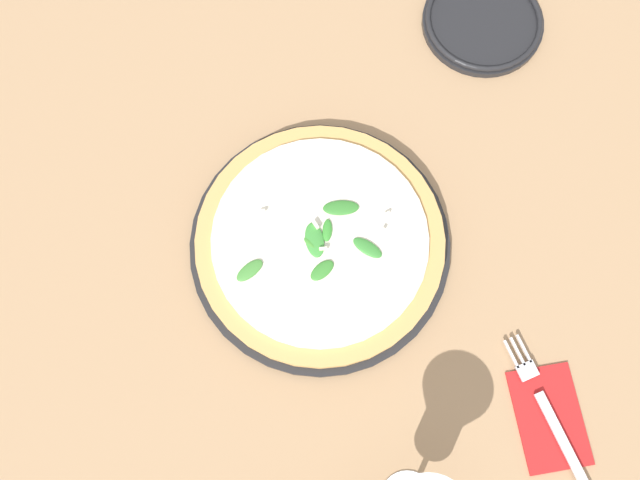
{
  "coord_description": "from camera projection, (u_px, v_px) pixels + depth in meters",
  "views": [
    {
      "loc": [
        -0.18,
        0.07,
        0.81
      ],
      "look_at": [
        0.02,
        -0.01,
        0.03
      ],
      "focal_mm": 35.0,
      "sensor_mm": 36.0,
      "label": 1
    }
  ],
  "objects": [
    {
      "name": "ground_plane",
      "position": [
        317.0,
        266.0,
        0.83
      ],
      "size": [
        6.0,
        6.0,
        0.0
      ],
      "primitive_type": "plane",
      "color": "#9E7A56"
    },
    {
      "name": "side_plate_white",
      "position": [
        483.0,
        21.0,
        0.92
      ],
      "size": [
        0.18,
        0.18,
        0.02
      ],
      "color": "black",
      "rests_on": "ground_plane"
    },
    {
      "name": "napkin",
      "position": [
        550.0,
        418.0,
        0.77
      ],
      "size": [
        0.14,
        0.11,
        0.01
      ],
      "rotation": [
        0.0,
        0.0,
        -0.23
      ],
      "color": "#B21E1E",
      "rests_on": "ground_plane"
    },
    {
      "name": "fork",
      "position": [
        548.0,
        412.0,
        0.77
      ],
      "size": [
        0.2,
        0.02,
        0.0
      ],
      "rotation": [
        0.0,
        0.0,
        0.01
      ],
      "color": "silver",
      "rests_on": "ground_plane"
    },
    {
      "name": "pizza_arugula_main",
      "position": [
        320.0,
        243.0,
        0.82
      ],
      "size": [
        0.35,
        0.35,
        0.05
      ],
      "color": "black",
      "rests_on": "ground_plane"
    }
  ]
}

